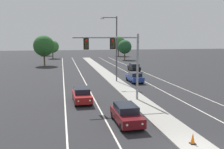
# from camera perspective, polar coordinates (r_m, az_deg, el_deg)

# --- Properties ---
(median_island) EXTENTS (2.40, 110.00, 0.15)m
(median_island) POSITION_cam_1_polar(r_m,az_deg,el_deg) (33.08, 3.30, -3.64)
(median_island) COLOR #9E9B93
(median_island) RESTS_ON ground
(lane_stripe_oncoming_center) EXTENTS (0.14, 100.00, 0.01)m
(lane_stripe_oncoming_center) POSITION_cam_1_polar(r_m,az_deg,el_deg) (39.08, -6.00, -1.92)
(lane_stripe_oncoming_center) COLOR silver
(lane_stripe_oncoming_center) RESTS_ON ground
(lane_stripe_receding_center) EXTENTS (0.14, 100.00, 0.01)m
(lane_stripe_receding_center) POSITION_cam_1_polar(r_m,az_deg,el_deg) (41.01, 7.20, -1.46)
(lane_stripe_receding_center) COLOR silver
(lane_stripe_receding_center) RESTS_ON ground
(edge_stripe_left) EXTENTS (0.14, 100.00, 0.01)m
(edge_stripe_left) POSITION_cam_1_polar(r_m,az_deg,el_deg) (38.93, -10.84, -2.07)
(edge_stripe_left) COLOR silver
(edge_stripe_left) RESTS_ON ground
(edge_stripe_right) EXTENTS (0.14, 100.00, 0.01)m
(edge_stripe_right) POSITION_cam_1_polar(r_m,az_deg,el_deg) (42.16, 11.45, -1.29)
(edge_stripe_right) COLOR silver
(edge_stripe_right) RESTS_ON ground
(overhead_signal_mast) EXTENTS (7.09, 0.44, 7.20)m
(overhead_signal_mast) POSITION_cam_1_polar(r_m,az_deg,el_deg) (26.98, 1.33, 4.86)
(overhead_signal_mast) COLOR gray
(overhead_signal_mast) RESTS_ON median_island
(street_lamp_median) EXTENTS (2.58, 0.28, 10.00)m
(street_lamp_median) POSITION_cam_1_polar(r_m,az_deg,el_deg) (39.12, 0.72, 6.67)
(street_lamp_median) COLOR #4C4C51
(street_lamp_median) RESTS_ON median_island
(car_oncoming_darkred) EXTENTS (1.89, 4.50, 1.58)m
(car_oncoming_darkred) POSITION_cam_1_polar(r_m,az_deg,el_deg) (20.60, 3.28, -8.95)
(car_oncoming_darkred) COLOR #5B0F14
(car_oncoming_darkred) RESTS_ON ground
(car_oncoming_red) EXTENTS (1.90, 4.50, 1.58)m
(car_oncoming_red) POSITION_cam_1_polar(r_m,az_deg,el_deg) (27.42, -6.83, -4.61)
(car_oncoming_red) COLOR maroon
(car_oncoming_red) RESTS_ON ground
(car_receding_blue) EXTENTS (1.85, 4.48, 1.58)m
(car_receding_blue) POSITION_cam_1_polar(r_m,az_deg,el_deg) (39.61, 5.16, -0.58)
(car_receding_blue) COLOR navy
(car_receding_blue) RESTS_ON ground
(car_receding_black) EXTENTS (1.93, 4.51, 1.58)m
(car_receding_black) POSITION_cam_1_polar(r_m,az_deg,el_deg) (52.85, 5.01, 1.67)
(car_receding_black) COLOR black
(car_receding_black) RESTS_ON ground
(traffic_cone_median_nose) EXTENTS (0.36, 0.36, 0.74)m
(traffic_cone_median_nose) POSITION_cam_1_polar(r_m,az_deg,el_deg) (17.52, 17.81, -13.61)
(traffic_cone_median_nose) COLOR black
(traffic_cone_median_nose) RESTS_ON median_island
(tree_far_right_b) EXTENTS (4.30, 4.30, 6.21)m
(tree_far_right_b) POSITION_cam_1_polar(r_m,az_deg,el_deg) (79.33, 2.89, 6.25)
(tree_far_right_b) COLOR #4C3823
(tree_far_right_b) RESTS_ON ground
(tree_far_left_b) EXTENTS (4.81, 4.81, 6.97)m
(tree_far_left_b) POSITION_cam_1_polar(r_m,az_deg,el_deg) (101.85, -14.88, 6.73)
(tree_far_left_b) COLOR #4C3823
(tree_far_left_b) RESTS_ON ground
(tree_far_right_c) EXTENTS (5.22, 5.22, 7.55)m
(tree_far_right_c) POSITION_cam_1_polar(r_m,az_deg,el_deg) (96.05, 1.45, 7.15)
(tree_far_right_c) COLOR #4C3823
(tree_far_right_c) RESTS_ON ground
(tree_far_left_a) EXTENTS (4.20, 4.20, 6.07)m
(tree_far_left_a) POSITION_cam_1_polar(r_m,az_deg,el_deg) (87.15, -13.30, 6.17)
(tree_far_left_a) COLOR #4C3823
(tree_far_left_a) RESTS_ON ground
(tree_far_left_c) EXTENTS (5.17, 5.17, 7.49)m
(tree_far_left_c) POSITION_cam_1_polar(r_m,az_deg,el_deg) (65.22, -15.16, 6.26)
(tree_far_left_c) COLOR #4C3823
(tree_far_left_c) RESTS_ON ground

